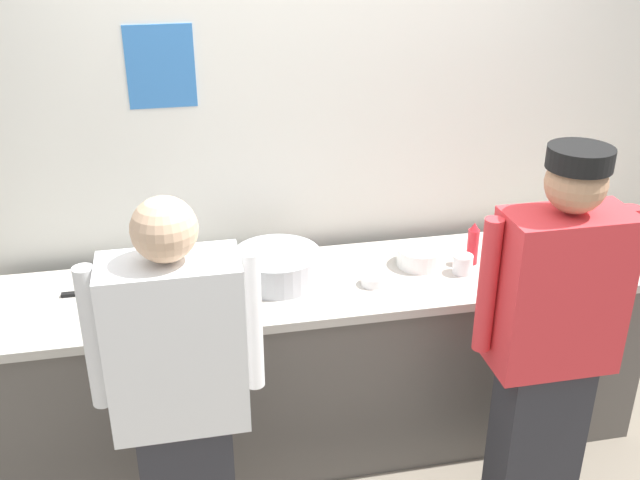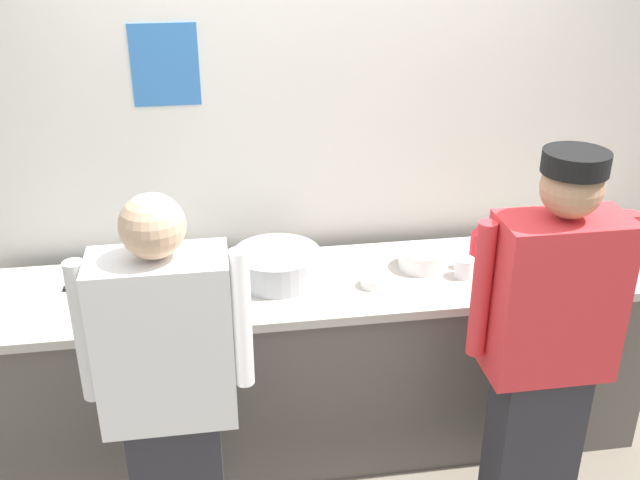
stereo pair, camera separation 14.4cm
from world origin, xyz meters
name	(u,v)px [view 1 (the left image)]	position (x,y,z in m)	size (l,w,h in m)	color
wall_back	(307,156)	(0.00, 0.81, 1.31)	(4.66, 0.11, 2.61)	silver
prep_counter	(327,361)	(0.00, 0.35, 0.44)	(2.97, 0.66, 0.88)	#56514C
chef_near_left	(181,401)	(-0.67, -0.35, 0.85)	(0.60, 0.24, 1.62)	#2D2D33
chef_center	(551,342)	(0.73, -0.32, 0.89)	(0.61, 0.24, 1.67)	#2D2D33
plate_stack_front	(420,256)	(0.45, 0.41, 0.93)	(0.21, 0.21, 0.08)	white
mixing_bowl_steel	(277,266)	(-0.22, 0.40, 0.95)	(0.39, 0.39, 0.13)	#B7BABF
sheet_tray	(178,292)	(-0.66, 0.35, 0.90)	(0.40, 0.30, 0.02)	#B7BABF
squeeze_bottle_primary	(585,238)	(1.23, 0.33, 0.98)	(0.05, 0.05, 0.20)	orange
squeeze_bottle_secondary	(529,231)	(1.02, 0.48, 0.97)	(0.05, 0.05, 0.18)	#56A333
squeeze_bottle_spare	(473,244)	(0.69, 0.37, 0.98)	(0.05, 0.05, 0.20)	red
ramekin_green_sauce	(501,239)	(0.91, 0.54, 0.91)	(0.08, 0.08, 0.04)	white
ramekin_yellow_sauce	(106,316)	(-0.95, 0.19, 0.91)	(0.09, 0.09, 0.04)	white
ramekin_red_sauce	(373,280)	(0.19, 0.27, 0.91)	(0.11, 0.11, 0.04)	white
deli_cup	(463,264)	(0.61, 0.29, 0.93)	(0.09, 0.09, 0.09)	white
chefs_knife	(89,293)	(-1.03, 0.43, 0.89)	(0.28, 0.03, 0.02)	#B7BABF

